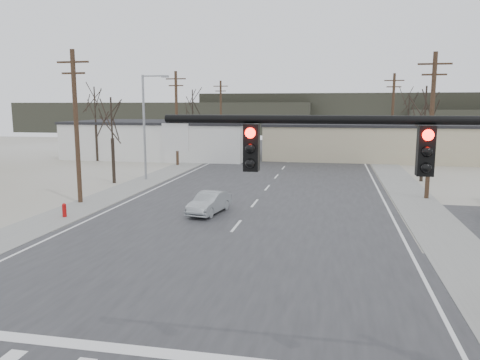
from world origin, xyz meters
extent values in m
plane|color=silver|center=(0.00, 0.00, 0.00)|extent=(140.00, 140.00, 0.00)
cube|color=#29282B|center=(0.00, 15.00, 0.02)|extent=(18.00, 110.00, 0.05)
cube|color=#29282B|center=(0.00, 0.00, 0.02)|extent=(90.00, 10.00, 0.04)
cube|color=gray|center=(-10.60, 20.00, 0.03)|extent=(3.00, 90.00, 0.06)
cube|color=gray|center=(10.60, 20.00, 0.03)|extent=(3.00, 90.00, 0.06)
cylinder|color=black|center=(5.60, -6.20, 6.20)|extent=(8.40, 0.18, 0.18)
cube|color=black|center=(6.80, -6.20, 5.60)|extent=(0.32, 0.30, 1.00)
cube|color=black|center=(3.30, -6.20, 5.60)|extent=(0.32, 0.30, 1.00)
sphere|color=#FF0C05|center=(6.80, -6.37, 5.92)|extent=(0.22, 0.22, 0.22)
sphere|color=#FF0C05|center=(3.30, -6.37, 5.92)|extent=(0.22, 0.22, 0.22)
cube|color=silver|center=(1.60, -6.20, 5.80)|extent=(0.60, 0.04, 0.60)
cylinder|color=#A50C0C|center=(-10.20, 8.00, 0.35)|extent=(0.24, 0.24, 0.70)
sphere|color=#A50C0C|center=(-10.20, 8.00, 0.75)|extent=(0.24, 0.24, 0.24)
cube|color=silver|center=(-16.00, 40.00, 2.10)|extent=(22.00, 12.00, 4.20)
cube|color=black|center=(-16.00, 40.00, 4.35)|extent=(22.30, 12.30, 0.30)
cube|color=#B3AC89|center=(10.00, 44.00, 2.00)|extent=(26.00, 14.00, 4.00)
cube|color=black|center=(10.00, 44.00, 4.15)|extent=(26.30, 14.30, 0.30)
cylinder|color=#452B20|center=(-11.50, 12.00, 5.00)|extent=(0.30, 0.30, 10.00)
cube|color=#452B20|center=(-11.50, 12.00, 9.20)|extent=(2.20, 0.12, 0.12)
cube|color=#452B20|center=(-11.50, 12.00, 8.50)|extent=(1.60, 0.12, 0.12)
cylinder|color=#452B20|center=(-11.50, 32.00, 5.00)|extent=(0.30, 0.30, 10.00)
cube|color=#452B20|center=(-11.50, 32.00, 9.20)|extent=(2.20, 0.12, 0.12)
cube|color=#452B20|center=(-11.50, 32.00, 8.50)|extent=(1.60, 0.12, 0.12)
cylinder|color=#452B20|center=(-11.50, 52.00, 5.00)|extent=(0.30, 0.30, 10.00)
cube|color=#452B20|center=(-11.50, 52.00, 9.20)|extent=(2.20, 0.12, 0.12)
cube|color=#452B20|center=(-11.50, 52.00, 8.50)|extent=(1.60, 0.12, 0.12)
cylinder|color=#452B20|center=(11.50, 18.00, 5.00)|extent=(0.30, 0.30, 10.00)
cube|color=#452B20|center=(11.50, 18.00, 9.20)|extent=(2.20, 0.12, 0.12)
cube|color=#452B20|center=(11.50, 18.00, 8.50)|extent=(1.60, 0.12, 0.12)
cylinder|color=#452B20|center=(11.50, 40.00, 5.00)|extent=(0.30, 0.30, 10.00)
cube|color=#452B20|center=(11.50, 40.00, 9.20)|extent=(2.20, 0.12, 0.12)
cube|color=#452B20|center=(11.50, 40.00, 8.50)|extent=(1.60, 0.12, 0.12)
cylinder|color=gray|center=(-11.00, 22.00, 4.50)|extent=(0.20, 0.20, 9.00)
cylinder|color=gray|center=(-10.00, 22.00, 8.90)|extent=(2.00, 0.12, 0.12)
cube|color=gray|center=(-9.00, 22.00, 8.85)|extent=(0.60, 0.25, 0.18)
cylinder|color=black|center=(-13.00, 20.00, 1.88)|extent=(0.28, 0.28, 3.75)
cylinder|color=black|center=(-13.00, 20.00, 5.25)|extent=(0.14, 0.14, 3.75)
cylinder|color=black|center=(12.50, 26.00, 2.12)|extent=(0.28, 0.28, 4.25)
cylinder|color=black|center=(12.50, 26.00, 5.95)|extent=(0.14, 0.14, 4.25)
cylinder|color=black|center=(-14.00, 46.00, 2.25)|extent=(0.28, 0.28, 4.50)
cylinder|color=black|center=(-14.00, 46.00, 6.30)|extent=(0.14, 0.14, 4.50)
cylinder|color=black|center=(15.00, 52.00, 2.00)|extent=(0.28, 0.28, 4.00)
cylinder|color=black|center=(15.00, 52.00, 5.60)|extent=(0.14, 0.14, 4.00)
cylinder|color=black|center=(-22.00, 34.00, 2.25)|extent=(0.28, 0.28, 4.50)
cylinder|color=black|center=(-22.00, 34.00, 6.30)|extent=(0.14, 0.14, 4.50)
cube|color=#333026|center=(-35.00, 92.00, 3.50)|extent=(70.00, 18.00, 7.00)
cube|color=#333026|center=(15.00, 96.00, 4.50)|extent=(80.00, 18.00, 9.00)
imported|color=gray|center=(-2.20, 10.61, 0.69)|extent=(1.99, 4.07, 1.28)
imported|color=black|center=(5.89, 41.32, 0.70)|extent=(3.54, 4.89, 1.32)
imported|color=black|center=(-4.31, 61.90, 0.73)|extent=(1.68, 4.04, 1.37)
camera|label=1|loc=(5.00, -15.97, 6.50)|focal=35.00mm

